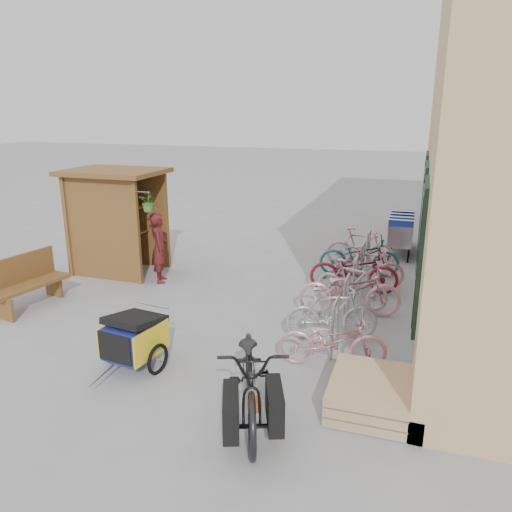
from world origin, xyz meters
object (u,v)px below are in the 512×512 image
(child_trailer, at_px, (134,337))
(person_kiosk, at_px, (160,248))
(shopping_carts, at_px, (402,229))
(bike_0, at_px, (333,340))
(kiosk, at_px, (113,207))
(pallet_stack, at_px, (370,394))
(bike_1, at_px, (332,314))
(bike_4, at_px, (354,270))
(bike_3, at_px, (351,283))
(bike_6, at_px, (359,256))
(bench, at_px, (25,281))
(cargo_bike, at_px, (252,376))
(bike_7, at_px, (360,248))
(bike_2, at_px, (350,290))
(bike_5, at_px, (369,267))

(child_trailer, xyz_separation_m, person_kiosk, (-1.51, 3.55, 0.29))
(shopping_carts, relative_size, bike_0, 1.31)
(child_trailer, height_order, bike_0, child_trailer)
(kiosk, relative_size, person_kiosk, 1.60)
(pallet_stack, bearing_deg, kiosk, 148.34)
(shopping_carts, height_order, person_kiosk, person_kiosk)
(kiosk, relative_size, bike_1, 1.63)
(child_trailer, bearing_deg, kiosk, 134.09)
(shopping_carts, distance_m, bike_4, 3.55)
(bike_4, bearing_deg, bike_3, 177.84)
(bike_4, relative_size, bike_6, 1.01)
(bike_3, bearing_deg, bench, 127.35)
(pallet_stack, relative_size, shopping_carts, 0.57)
(cargo_bike, height_order, bike_1, cargo_bike)
(person_kiosk, relative_size, bike_3, 1.03)
(cargo_bike, distance_m, bike_3, 4.19)
(child_trailer, xyz_separation_m, bike_7, (2.57, 5.96, 0.00))
(cargo_bike, relative_size, bike_2, 1.25)
(cargo_bike, relative_size, person_kiosk, 1.52)
(person_kiosk, bearing_deg, bike_4, -105.51)
(child_trailer, relative_size, bike_7, 0.93)
(bench, height_order, bike_4, bench)
(bike_3, xyz_separation_m, bike_4, (-0.05, 0.75, 0.03))
(kiosk, bearing_deg, child_trailer, -53.72)
(bike_0, distance_m, bike_6, 4.39)
(bench, distance_m, bike_0, 6.05)
(bike_0, bearing_deg, bike_3, -8.52)
(kiosk, height_order, bike_2, kiosk)
(bike_5, bearing_deg, pallet_stack, 179.10)
(person_kiosk, xyz_separation_m, bike_0, (4.29, -2.60, -0.36))
(person_kiosk, xyz_separation_m, bike_4, (4.16, 0.67, -0.30))
(cargo_bike, distance_m, bike_1, 2.58)
(pallet_stack, relative_size, bike_5, 0.80)
(bike_5, bearing_deg, bike_7, 7.08)
(bike_0, bearing_deg, bike_5, -12.27)
(child_trailer, bearing_deg, cargo_bike, -10.28)
(bike_4, bearing_deg, bike_7, -3.43)
(bench, relative_size, bike_1, 1.10)
(pallet_stack, distance_m, bike_3, 3.55)
(kiosk, xyz_separation_m, bike_1, (5.45, -2.03, -1.09))
(bike_0, height_order, bike_4, bike_4)
(pallet_stack, distance_m, bike_7, 6.03)
(bike_0, distance_m, bike_2, 2.00)
(bike_4, height_order, bike_7, bike_7)
(cargo_bike, bearing_deg, bike_0, 45.25)
(kiosk, xyz_separation_m, bench, (-0.41, -2.47, -1.03))
(shopping_carts, relative_size, bike_1, 1.37)
(bench, distance_m, bike_6, 7.07)
(person_kiosk, relative_size, bike_2, 0.83)
(child_trailer, bearing_deg, bike_1, 43.09)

